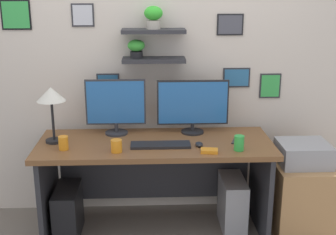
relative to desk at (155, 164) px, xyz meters
name	(u,v)px	position (x,y,z in m)	size (l,w,h in m)	color
ground_plane	(156,230)	(0.00, -0.06, -0.55)	(8.00, 8.00, 0.00)	#70665B
back_wall_assembly	(153,54)	(0.00, 0.38, 0.81)	(4.40, 0.24, 2.70)	beige
desk	(155,164)	(0.00, 0.00, 0.00)	(1.78, 0.68, 0.75)	brown
monitor_left	(116,105)	(-0.30, 0.16, 0.44)	(0.47, 0.18, 0.44)	#2D2D33
monitor_right	(193,105)	(0.30, 0.16, 0.43)	(0.57, 0.18, 0.43)	black
keyboard	(161,145)	(0.04, -0.15, 0.21)	(0.44, 0.14, 0.02)	black
computer_mouse	(199,144)	(0.32, -0.16, 0.22)	(0.06, 0.09, 0.03)	black
desk_lamp	(51,98)	(-0.76, -0.02, 0.55)	(0.21, 0.21, 0.42)	black
cell_phone	(237,141)	(0.62, -0.08, 0.21)	(0.07, 0.14, 0.01)	#2D2D33
coffee_mug	(116,146)	(-0.28, -0.25, 0.25)	(0.08, 0.08, 0.09)	orange
pen_cup	(63,143)	(-0.66, -0.19, 0.25)	(0.07, 0.07, 0.10)	orange
scissors_tray	(209,151)	(0.38, -0.29, 0.22)	(0.12, 0.08, 0.02)	orange
water_cup	(239,143)	(0.60, -0.26, 0.26)	(0.07, 0.07, 0.11)	green
drawer_cabinet	(299,196)	(1.14, -0.08, -0.26)	(0.44, 0.50, 0.56)	tan
printer	(303,153)	(1.14, -0.08, 0.10)	(0.38, 0.34, 0.17)	#9E9EA3
computer_tower_left	(68,212)	(-0.68, -0.10, -0.35)	(0.18, 0.40, 0.40)	black
computer_tower_right	(232,203)	(0.62, -0.03, -0.34)	(0.18, 0.40, 0.42)	#99999E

